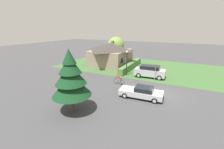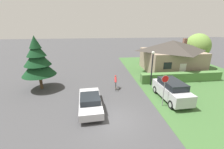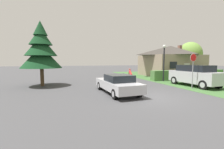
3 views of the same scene
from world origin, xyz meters
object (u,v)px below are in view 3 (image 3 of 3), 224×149
at_px(cottage_house, 170,60).
at_px(cyclist, 130,76).
at_px(parked_suv_right, 195,75).
at_px(street_lamp, 164,57).
at_px(sedan_left_lane, 117,84).
at_px(stop_sign, 193,65).
at_px(conifer_tall_near, 41,50).
at_px(deciduous_tree_right, 190,54).

relative_size(cottage_house, cyclist, 4.83).
distance_m(cyclist, parked_suv_right, 5.91).
bearing_deg(street_lamp, sedan_left_lane, -147.57).
bearing_deg(street_lamp, cyclist, -172.62).
bearing_deg(stop_sign, cottage_house, -121.14).
height_order(cyclist, conifer_tall_near, conifer_tall_near).
relative_size(parked_suv_right, street_lamp, 1.13).
height_order(sedan_left_lane, stop_sign, stop_sign).
height_order(sedan_left_lane, cyclist, cyclist).
xyz_separation_m(cyclist, stop_sign, (3.68, -4.20, 1.26)).
xyz_separation_m(stop_sign, conifer_tall_near, (-12.09, 5.27, 1.31)).
relative_size(cyclist, stop_sign, 0.61).
bearing_deg(conifer_tall_near, deciduous_tree_right, 15.05).
bearing_deg(deciduous_tree_right, sedan_left_lane, -147.07).
bearing_deg(cyclist, sedan_left_lane, 151.84).
relative_size(sedan_left_lane, street_lamp, 1.16).
relative_size(sedan_left_lane, conifer_tall_near, 0.83).
xyz_separation_m(cyclist, parked_suv_right, (5.00, -3.14, 0.26)).
relative_size(cottage_house, deciduous_tree_right, 1.52).
bearing_deg(deciduous_tree_right, street_lamp, -146.73).
bearing_deg(street_lamp, stop_sign, -98.05).
bearing_deg(conifer_tall_near, cyclist, -7.23).
bearing_deg(street_lamp, deciduous_tree_right, 33.27).
xyz_separation_m(sedan_left_lane, conifer_tall_near, (-5.63, 5.03, 2.63)).
relative_size(sedan_left_lane, stop_sign, 1.69).
height_order(sedan_left_lane, street_lamp, street_lamp).
relative_size(cyclist, conifer_tall_near, 0.30).
distance_m(cyclist, deciduous_tree_right, 16.45).
xyz_separation_m(sedan_left_lane, stop_sign, (6.46, -0.23, 1.32)).
height_order(parked_suv_right, deciduous_tree_right, deciduous_tree_right).
distance_m(sedan_left_lane, cyclist, 4.84).
distance_m(cottage_house, parked_suv_right, 10.42).
height_order(sedan_left_lane, conifer_tall_near, conifer_tall_near).
relative_size(sedan_left_lane, deciduous_tree_right, 0.87).
distance_m(sedan_left_lane, conifer_tall_near, 8.00).
height_order(street_lamp, deciduous_tree_right, deciduous_tree_right).
bearing_deg(sedan_left_lane, conifer_tall_near, 44.38).
distance_m(sedan_left_lane, deciduous_tree_right, 20.79).
relative_size(cottage_house, sedan_left_lane, 1.74).
xyz_separation_m(street_lamp, deciduous_tree_right, (10.15, 6.66, 0.83)).
bearing_deg(cottage_house, cyclist, -147.00).
distance_m(stop_sign, street_lamp, 4.86).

